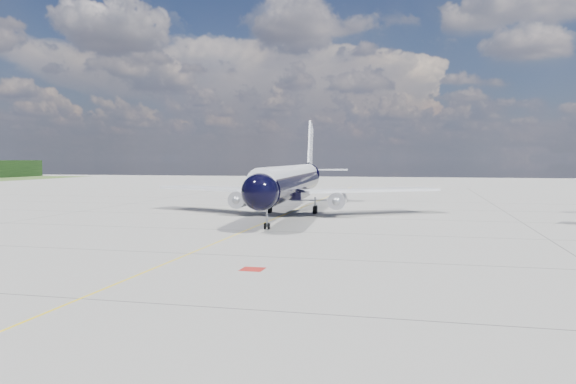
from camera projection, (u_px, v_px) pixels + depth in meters
name	position (u px, v px, depth m)	size (l,w,h in m)	color
ground	(289.00, 213.00, 79.23)	(320.00, 320.00, 0.00)	gray
taxiway_centerline	(280.00, 216.00, 74.37)	(0.16, 160.00, 0.01)	yellow
red_marking	(252.00, 269.00, 38.81)	(1.60, 1.60, 0.01)	maroon
main_airliner	(292.00, 181.00, 78.27)	(40.85, 49.86, 14.40)	black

